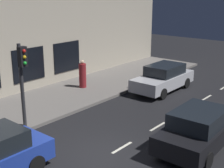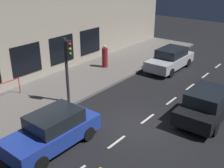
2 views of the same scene
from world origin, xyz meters
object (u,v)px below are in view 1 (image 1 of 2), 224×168
traffic_light (22,73)px  pedestrian_0 (83,75)px  parked_car_0 (200,128)px  parked_car_3 (163,78)px

traffic_light → pedestrian_0: traffic_light is taller
traffic_light → parked_car_0: bearing=-153.2°
pedestrian_0 → parked_car_3: bearing=-155.0°
traffic_light → parked_car_0: (-6.52, -3.29, -1.78)m
traffic_light → parked_car_0: 7.52m
traffic_light → parked_car_3: (-1.61, -8.77, -1.78)m
parked_car_0 → pedestrian_0: size_ratio=2.63×
traffic_light → parked_car_3: 9.09m
parked_car_0 → parked_car_3: 7.36m
traffic_light → pedestrian_0: 6.41m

